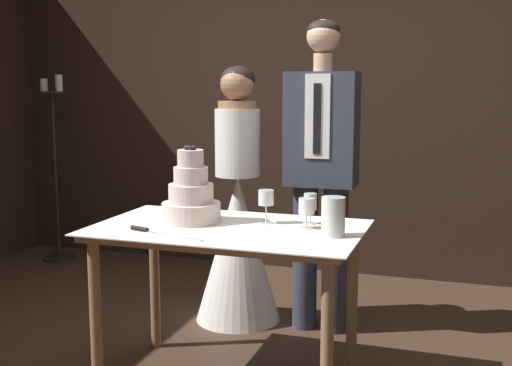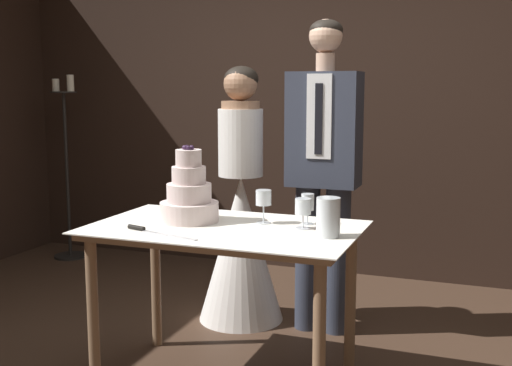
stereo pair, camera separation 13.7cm
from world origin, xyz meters
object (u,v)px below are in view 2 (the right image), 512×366
object	(u,v)px
candle_stand	(67,176)
bride	(241,229)
cake_table	(225,247)
hurricane_candle	(328,218)
cake_knife	(148,230)
wine_glass_far	(308,204)
wine_glass_middle	(264,199)
tiered_cake	(189,197)
groom	(324,163)
wine_glass_near	(303,208)

from	to	relation	value
candle_stand	bride	bearing A→B (deg)	-23.94
cake_table	hurricane_candle	size ratio (longest dim) A/B	7.23
cake_table	cake_knife	xyz separation A→B (m)	(-0.29, -0.23, 0.11)
wine_glass_far	bride	xyz separation A→B (m)	(-0.63, 0.67, -0.32)
cake_knife	wine_glass_middle	bearing A→B (deg)	55.15
tiered_cake	bride	world-z (taller)	bride
wine_glass_middle	candle_stand	world-z (taller)	candle_stand
bride	candle_stand	xyz separation A→B (m)	(-1.98, 0.88, 0.13)
wine_glass_middle	wine_glass_far	size ratio (longest dim) A/B	1.10
wine_glass_far	groom	bearing A→B (deg)	98.12
cake_table	groom	xyz separation A→B (m)	(0.27, 0.87, 0.33)
cake_table	bride	xyz separation A→B (m)	(-0.27, 0.88, -0.11)
candle_stand	cake_knife	bearing A→B (deg)	-45.47
wine_glass_far	hurricane_candle	size ratio (longest dim) A/B	0.85
cake_knife	wine_glass_middle	size ratio (longest dim) A/B	2.47
cake_knife	hurricane_candle	world-z (taller)	hurricane_candle
cake_table	groom	bearing A→B (deg)	73.01
wine_glass_middle	candle_stand	xyz separation A→B (m)	(-2.39, 1.61, -0.21)
tiered_cake	wine_glass_near	distance (m)	0.59
wine_glass_middle	groom	size ratio (longest dim) A/B	0.09
wine_glass_far	hurricane_candle	xyz separation A→B (m)	(0.16, -0.23, -0.02)
tiered_cake	groom	world-z (taller)	groom
groom	candle_stand	xyz separation A→B (m)	(-2.51, 0.88, -0.31)
wine_glass_near	candle_stand	xyz separation A→B (m)	(-2.62, 1.66, -0.19)
hurricane_candle	candle_stand	xyz separation A→B (m)	(-2.77, 1.78, -0.17)
wine_glass_near	groom	bearing A→B (deg)	97.57
wine_glass_near	bride	bearing A→B (deg)	129.13
wine_glass_middle	cake_table	bearing A→B (deg)	-136.56
cake_table	wine_glass_near	distance (m)	0.43
tiered_cake	cake_knife	xyz separation A→B (m)	(-0.07, -0.29, -0.12)
cake_knife	wine_glass_middle	xyz separation A→B (m)	(0.44, 0.38, 0.11)
bride	wine_glass_far	bearing A→B (deg)	-46.94
cake_knife	wine_glass_far	bearing A→B (deg)	48.24
hurricane_candle	tiered_cake	bearing A→B (deg)	173.48
wine_glass_near	wine_glass_far	distance (m)	0.11
wine_glass_near	candle_stand	distance (m)	3.10
wine_glass_near	wine_glass_middle	bearing A→B (deg)	166.53
wine_glass_near	candle_stand	bearing A→B (deg)	147.56
bride	groom	distance (m)	0.69
bride	candle_stand	distance (m)	2.17
bride	groom	world-z (taller)	groom
tiered_cake	cake_knife	size ratio (longest dim) A/B	0.93
tiered_cake	hurricane_candle	world-z (taller)	tiered_cake
groom	tiered_cake	bearing A→B (deg)	-120.73
wine_glass_middle	wine_glass_far	bearing A→B (deg)	15.11
wine_glass_near	hurricane_candle	xyz separation A→B (m)	(0.15, -0.12, -0.01)
wine_glass_middle	hurricane_candle	bearing A→B (deg)	-24.59
cake_table	groom	world-z (taller)	groom
candle_stand	wine_glass_near	bearing A→B (deg)	-32.44
wine_glass_far	candle_stand	size ratio (longest dim) A/B	0.10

